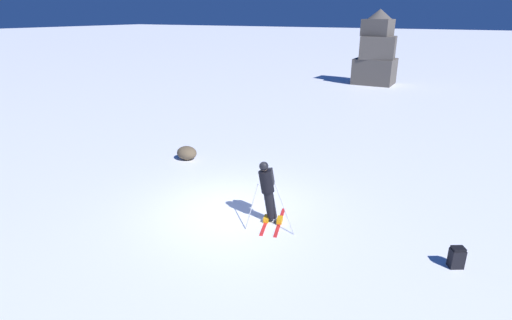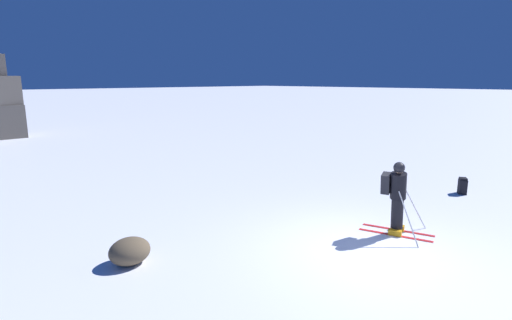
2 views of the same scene
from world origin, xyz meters
TOP-DOWN VIEW (x-y plane):
  - ground_plane at (0.00, 0.00)m, footprint 300.00×300.00m
  - skier at (1.21, -0.02)m, footprint 1.24×1.66m
  - rock_pillar at (-1.64, 23.85)m, footprint 3.01×2.64m
  - spare_backpack at (5.82, 0.11)m, footprint 0.37×0.34m
  - exposed_boulder_1 at (-3.71, 2.78)m, footprint 0.79×0.67m

SIDE VIEW (x-z plane):
  - ground_plane at x=0.00m, z-range 0.00..0.00m
  - spare_backpack at x=5.82m, z-range -0.01..0.49m
  - exposed_boulder_1 at x=-3.71m, z-range 0.00..0.51m
  - skier at x=1.21m, z-range 0.08..1.81m
  - rock_pillar at x=-1.64m, z-range -0.45..5.14m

